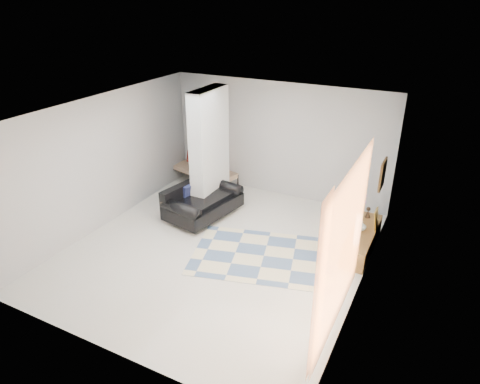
% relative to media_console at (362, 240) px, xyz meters
% --- Properties ---
extents(floor, '(6.00, 6.00, 0.00)m').
position_rel_media_console_xyz_m(floor, '(-2.52, -1.33, -0.20)').
color(floor, silver).
rests_on(floor, ground).
extents(ceiling, '(6.00, 6.00, 0.00)m').
position_rel_media_console_xyz_m(ceiling, '(-2.52, -1.33, 2.60)').
color(ceiling, white).
rests_on(ceiling, wall_back).
extents(wall_back, '(6.00, 0.00, 6.00)m').
position_rel_media_console_xyz_m(wall_back, '(-2.52, 1.67, 1.20)').
color(wall_back, '#B0B2B4').
rests_on(wall_back, ground).
extents(wall_front, '(6.00, 0.00, 6.00)m').
position_rel_media_console_xyz_m(wall_front, '(-2.52, -4.33, 1.20)').
color(wall_front, '#B0B2B4').
rests_on(wall_front, ground).
extents(wall_left, '(0.00, 6.00, 6.00)m').
position_rel_media_console_xyz_m(wall_left, '(-5.27, -1.33, 1.20)').
color(wall_left, '#B0B2B4').
rests_on(wall_left, ground).
extents(wall_right, '(0.00, 6.00, 6.00)m').
position_rel_media_console_xyz_m(wall_right, '(0.23, -1.33, 1.20)').
color(wall_right, '#B0B2B4').
rests_on(wall_right, ground).
extents(partition_column, '(0.35, 1.20, 2.80)m').
position_rel_media_console_xyz_m(partition_column, '(-3.62, 0.27, 1.20)').
color(partition_column, silver).
rests_on(partition_column, floor).
extents(hallway_door, '(0.85, 0.06, 2.04)m').
position_rel_media_console_xyz_m(hallway_door, '(-4.62, 1.63, 0.82)').
color(hallway_door, silver).
rests_on(hallway_door, floor).
extents(curtain, '(0.00, 2.55, 2.55)m').
position_rel_media_console_xyz_m(curtain, '(0.15, -2.48, 1.25)').
color(curtain, '#FF8E43').
rests_on(curtain, wall_right).
extents(wall_art, '(0.04, 0.45, 0.55)m').
position_rel_media_console_xyz_m(wall_art, '(0.20, -0.00, 1.45)').
color(wall_art, '#3F2911').
rests_on(wall_art, wall_right).
extents(media_console, '(0.45, 1.73, 0.80)m').
position_rel_media_console_xyz_m(media_console, '(0.00, 0.00, 0.00)').
color(media_console, brown).
rests_on(media_console, floor).
extents(loveseat, '(1.31, 1.89, 0.76)m').
position_rel_media_console_xyz_m(loveseat, '(-3.59, -0.22, 0.14)').
color(loveseat, silver).
rests_on(loveseat, floor).
extents(daybed, '(1.90, 1.15, 0.77)m').
position_rel_media_console_xyz_m(daybed, '(-4.44, 1.31, 0.21)').
color(daybed, black).
rests_on(daybed, floor).
extents(area_rug, '(3.11, 2.47, 0.01)m').
position_rel_media_console_xyz_m(area_rug, '(-1.62, -1.13, -0.20)').
color(area_rug, beige).
rests_on(area_rug, floor).
extents(cylinder_lamp, '(0.11, 0.11, 0.62)m').
position_rel_media_console_xyz_m(cylinder_lamp, '(-0.02, -0.54, 0.50)').
color(cylinder_lamp, beige).
rests_on(cylinder_lamp, media_console).
extents(bronze_figurine, '(0.12, 0.12, 0.23)m').
position_rel_media_console_xyz_m(bronze_figurine, '(-0.05, 0.63, 0.31)').
color(bronze_figurine, black).
rests_on(bronze_figurine, media_console).
extents(vase, '(0.21, 0.21, 0.20)m').
position_rel_media_console_xyz_m(vase, '(-0.05, 0.04, 0.29)').
color(vase, silver).
rests_on(vase, media_console).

